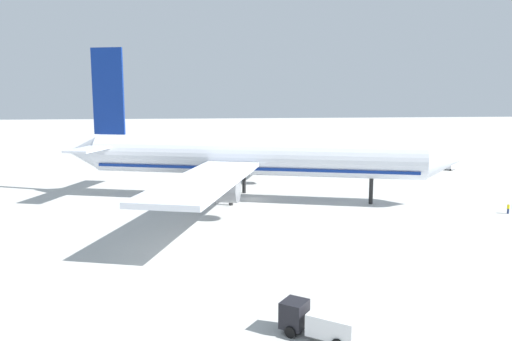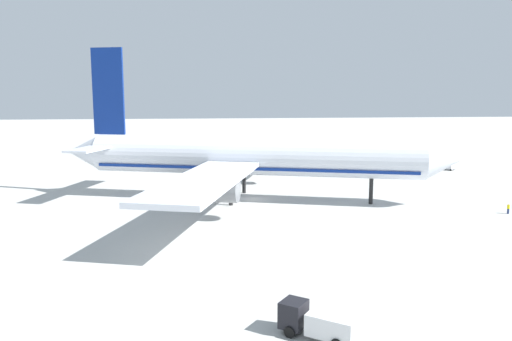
{
  "view_description": "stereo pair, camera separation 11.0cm",
  "coord_description": "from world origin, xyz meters",
  "views": [
    {
      "loc": [
        -10.29,
        -87.71,
        18.72
      ],
      "look_at": [
        0.41,
        0.07,
        5.21
      ],
      "focal_mm": 35.31,
      "sensor_mm": 36.0,
      "label": 1
    },
    {
      "loc": [
        -10.18,
        -87.72,
        18.72
      ],
      "look_at": [
        0.41,
        0.07,
        5.21
      ],
      "focal_mm": 35.31,
      "sensor_mm": 36.0,
      "label": 2
    }
  ],
  "objects": [
    {
      "name": "ground_plane",
      "position": [
        0.0,
        0.0,
        0.0
      ],
      "size": [
        600.0,
        600.0,
        0.0
      ],
      "primitive_type": "plane",
      "color": "#B2B2AD"
    },
    {
      "name": "airliner",
      "position": [
        -1.24,
        0.36,
        7.7
      ],
      "size": [
        69.44,
        74.56,
        27.02
      ],
      "color": "silver",
      "rests_on": "ground"
    },
    {
      "name": "service_truck_0",
      "position": [
        -1.13,
        -51.98,
        1.34
      ],
      "size": [
        6.03,
        5.28,
        2.57
      ],
      "color": "black",
      "rests_on": "ground"
    },
    {
      "name": "baggage_cart_0",
      "position": [
        51.74,
        28.91,
        0.77
      ],
      "size": [
        2.83,
        2.94,
        1.41
      ],
      "color": "gray",
      "rests_on": "ground"
    },
    {
      "name": "baggage_cart_2",
      "position": [
        8.68,
        50.24,
        0.27
      ],
      "size": [
        3.26,
        2.02,
        0.4
      ],
      "color": "gray",
      "rests_on": "ground"
    },
    {
      "name": "ground_worker_0",
      "position": [
        38.58,
        -15.67,
        0.83
      ],
      "size": [
        0.57,
        0.57,
        1.63
      ],
      "color": "navy",
      "rests_on": "ground"
    },
    {
      "name": "traffic_cone_0",
      "position": [
        39.19,
        25.21,
        0.28
      ],
      "size": [
        0.36,
        0.36,
        0.55
      ],
      "primitive_type": "cone",
      "color": "orange",
      "rests_on": "ground"
    },
    {
      "name": "traffic_cone_2",
      "position": [
        16.73,
        38.04,
        0.28
      ],
      "size": [
        0.36,
        0.36,
        0.55
      ],
      "primitive_type": "cone",
      "color": "orange",
      "rests_on": "ground"
    }
  ]
}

